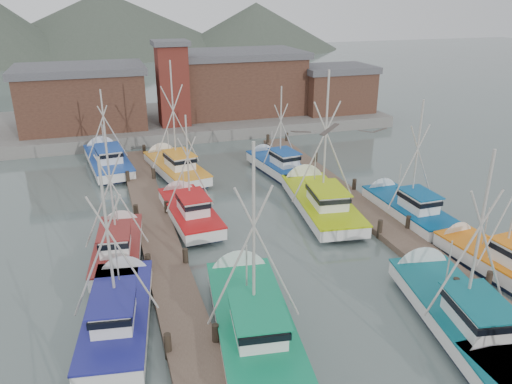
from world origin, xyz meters
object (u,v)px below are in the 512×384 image
object	(u,v)px
boat_8	(188,210)
boat_4	(251,315)
lookout_tower	(173,83)
boat_12	(174,166)

from	to	relation	value
boat_8	boat_4	bearing A→B (deg)	-91.62
lookout_tower	boat_8	xyz separation A→B (m)	(-2.67, -21.63, -4.87)
boat_4	boat_12	bearing A→B (deg)	97.56
boat_4	boat_8	xyz separation A→B (m)	(-0.50, 12.48, -0.01)
lookout_tower	boat_8	distance (m)	22.33
lookout_tower	boat_8	bearing A→B (deg)	-97.04
boat_12	boat_8	bearing A→B (deg)	-103.83
lookout_tower	boat_4	size ratio (longest dim) A/B	0.81
boat_4	boat_8	bearing A→B (deg)	99.91
lookout_tower	boat_4	distance (m)	34.53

